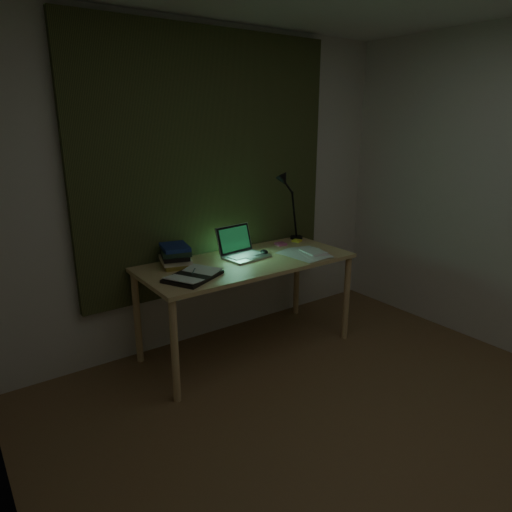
{
  "coord_description": "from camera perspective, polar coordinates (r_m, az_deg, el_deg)",
  "views": [
    {
      "loc": [
        -1.83,
        -1.21,
        1.8
      ],
      "look_at": [
        0.06,
        1.44,
        0.82
      ],
      "focal_mm": 32.0,
      "sensor_mm": 36.0,
      "label": 1
    }
  ],
  "objects": [
    {
      "name": "book_stack",
      "position": [
        3.41,
        -10.02,
        0.11
      ],
      "size": [
        0.26,
        0.29,
        0.16
      ],
      "primitive_type": null,
      "rotation": [
        0.0,
        0.0,
        -0.24
      ],
      "color": "silver",
      "rests_on": "desk"
    },
    {
      "name": "curtain",
      "position": [
        3.68,
        -5.66,
        11.22
      ],
      "size": [
        2.2,
        0.06,
        2.0
      ],
      "primitive_type": "cube",
      "color": "#30371B",
      "rests_on": "wall_back"
    },
    {
      "name": "desk",
      "position": [
        3.64,
        -1.1,
        -6.24
      ],
      "size": [
        1.66,
        0.72,
        0.76
      ],
      "primitive_type": null,
      "color": "tan",
      "rests_on": "floor"
    },
    {
      "name": "floor",
      "position": [
        2.83,
        17.56,
        -23.55
      ],
      "size": [
        3.5,
        4.0,
        0.0
      ],
      "primitive_type": "cube",
      "color": "brown",
      "rests_on": "ground"
    },
    {
      "name": "laptop",
      "position": [
        3.54,
        -1.21,
        1.64
      ],
      "size": [
        0.38,
        0.42,
        0.24
      ],
      "primitive_type": null,
      "rotation": [
        0.0,
        0.0,
        0.13
      ],
      "color": "#B5B4B9",
      "rests_on": "desk"
    },
    {
      "name": "sticky_yellow",
      "position": [
        4.07,
        5.13,
        1.92
      ],
      "size": [
        0.09,
        0.09,
        0.02
      ],
      "primitive_type": "cube",
      "rotation": [
        0.0,
        0.0,
        0.4
      ],
      "color": "yellow",
      "rests_on": "desk"
    },
    {
      "name": "loose_papers",
      "position": [
        3.7,
        6.4,
        0.44
      ],
      "size": [
        0.4,
        0.42,
        0.02
      ],
      "primitive_type": null,
      "rotation": [
        0.0,
        0.0,
        -0.22
      ],
      "color": "white",
      "rests_on": "desk"
    },
    {
      "name": "wall_left",
      "position": [
        1.33,
        -29.26,
        -9.83
      ],
      "size": [
        0.0,
        4.0,
        2.5
      ],
      "primitive_type": "cube",
      "color": "silver",
      "rests_on": "ground"
    },
    {
      "name": "open_textbook",
      "position": [
        3.15,
        -7.88,
        -2.45
      ],
      "size": [
        0.46,
        0.41,
        0.03
      ],
      "primitive_type": null,
      "rotation": [
        0.0,
        0.0,
        0.47
      ],
      "color": "silver",
      "rests_on": "desk"
    },
    {
      "name": "desk_lamp",
      "position": [
        4.1,
        5.18,
        6.23
      ],
      "size": [
        0.41,
        0.32,
        0.6
      ],
      "primitive_type": null,
      "rotation": [
        0.0,
        0.0,
        -0.02
      ],
      "color": "black",
      "rests_on": "desk"
    },
    {
      "name": "wall_back",
      "position": [
        3.73,
        -5.88,
        8.2
      ],
      "size": [
        3.5,
        0.0,
        2.5
      ],
      "primitive_type": "cube",
      "color": "silver",
      "rests_on": "ground"
    },
    {
      "name": "sticky_pink",
      "position": [
        3.94,
        3.1,
        1.51
      ],
      "size": [
        0.09,
        0.09,
        0.02
      ],
      "primitive_type": "cube",
      "rotation": [
        0.0,
        0.0,
        -0.12
      ],
      "color": "#D4528A",
      "rests_on": "desk"
    },
    {
      "name": "mouse",
      "position": [
        3.67,
        1.04,
        0.5
      ],
      "size": [
        0.09,
        0.11,
        0.04
      ],
      "primitive_type": "ellipsoid",
      "rotation": [
        0.0,
        0.0,
        -0.35
      ],
      "color": "black",
      "rests_on": "desk"
    }
  ]
}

